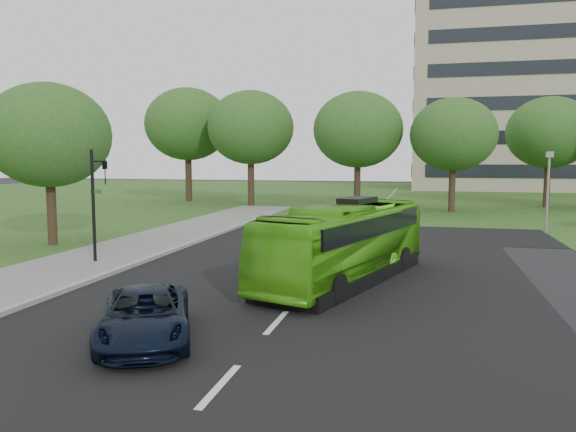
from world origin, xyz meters
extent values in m
plane|color=black|center=(0.00, 0.00, 0.00)|extent=(160.00, 160.00, 0.00)
cube|color=black|center=(0.00, 20.00, 0.01)|extent=(14.00, 120.00, 0.01)
cube|color=black|center=(0.00, 14.00, 0.01)|extent=(80.00, 12.00, 0.01)
cube|color=silver|center=(0.00, 15.00, 0.02)|extent=(0.15, 90.00, 0.01)
cube|color=gray|center=(-7.10, -5.00, 0.07)|extent=(0.25, 60.00, 0.15)
cube|color=#214C19|center=(0.00, 45.00, 0.01)|extent=(120.00, 60.00, 0.01)
cube|color=tan|center=(22.00, 62.00, 12.50)|extent=(40.00, 20.00, 25.00)
cube|color=black|center=(1.95, 62.00, 12.50)|extent=(0.10, 18.40, 23.00)
cylinder|color=black|center=(-11.00, 27.05, 1.85)|extent=(0.56, 0.56, 3.71)
ellipsoid|color=#1F4F1A|center=(-11.00, 27.05, 6.65)|extent=(7.36, 7.36, 6.26)
cylinder|color=black|center=(-1.74, 26.04, 1.73)|extent=(0.52, 0.52, 3.46)
ellipsoid|color=#1F4F1A|center=(-1.74, 26.04, 6.31)|extent=(7.13, 7.13, 6.06)
cylinder|color=black|center=(5.55, 25.11, 1.63)|extent=(0.49, 0.49, 3.25)
ellipsoid|color=#1F4F1A|center=(5.55, 25.11, 5.84)|extent=(6.47, 6.47, 5.50)
cylinder|color=black|center=(13.33, 30.78, 1.70)|extent=(0.51, 0.51, 3.40)
ellipsoid|color=#1F4F1A|center=(13.33, 30.78, 6.14)|extent=(6.84, 6.84, 5.82)
cylinder|color=black|center=(-18.08, 30.07, 2.02)|extent=(0.61, 0.61, 4.04)
ellipsoid|color=#1F4F1A|center=(-18.08, 30.07, 7.21)|extent=(7.92, 7.92, 6.73)
cylinder|color=black|center=(-13.44, 3.68, 1.43)|extent=(0.43, 0.43, 2.86)
ellipsoid|color=#1F4F1A|center=(-13.44, 3.68, 5.12)|extent=(5.67, 5.67, 4.82)
imported|color=#51BA19|center=(1.00, -0.82, 1.27)|extent=(4.77, 9.37, 2.55)
imported|color=black|center=(-2.50, -8.00, 0.58)|extent=(3.48, 4.59, 1.16)
cylinder|color=black|center=(-8.72, -0.23, 2.20)|extent=(0.12, 0.12, 4.39)
cylinder|color=black|center=(-8.41, -0.23, 3.95)|extent=(0.61, 0.07, 0.07)
imported|color=black|center=(-8.19, -0.23, 3.51)|extent=(0.18, 0.20, 0.88)
cube|color=#195926|center=(-8.58, -0.23, 2.81)|extent=(0.44, 0.04, 0.16)
cylinder|color=gray|center=(10.00, 13.63, 2.08)|extent=(0.12, 0.12, 4.16)
cube|color=gray|center=(10.00, 13.63, 4.26)|extent=(0.39, 0.34, 0.31)
camera|label=1|loc=(3.47, -19.10, 4.08)|focal=35.00mm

